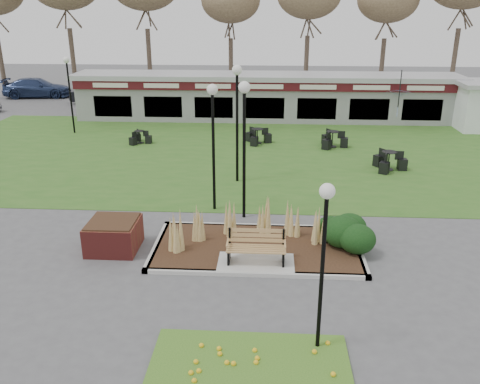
# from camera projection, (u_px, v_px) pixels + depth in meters

# --- Properties ---
(ground) EXTENTS (100.00, 100.00, 0.00)m
(ground) POSITION_uv_depth(u_px,v_px,m) (256.00, 269.00, 14.56)
(ground) COLOR #515154
(ground) RESTS_ON ground
(lawn) EXTENTS (34.00, 16.00, 0.02)m
(lawn) POSITION_uv_depth(u_px,v_px,m) (263.00, 152.00, 25.77)
(lawn) COLOR #31631F
(lawn) RESTS_ON ground
(flower_bed) EXTENTS (4.20, 3.00, 0.16)m
(flower_bed) POSITION_uv_depth(u_px,v_px,m) (249.00, 378.00, 10.23)
(flower_bed) COLOR #35671D
(flower_bed) RESTS_ON ground
(planting_bed) EXTENTS (6.75, 3.40, 1.27)m
(planting_bed) POSITION_uv_depth(u_px,v_px,m) (299.00, 238.00, 15.62)
(planting_bed) COLOR black
(planting_bed) RESTS_ON ground
(park_bench) EXTENTS (1.70, 0.66, 0.93)m
(park_bench) POSITION_uv_depth(u_px,v_px,m) (256.00, 246.00, 14.58)
(park_bench) COLOR #B17B4F
(park_bench) RESTS_ON ground
(brick_planter) EXTENTS (1.50, 1.50, 0.95)m
(brick_planter) POSITION_uv_depth(u_px,v_px,m) (114.00, 235.00, 15.57)
(brick_planter) COLOR maroon
(brick_planter) RESTS_ON ground
(food_pavilion) EXTENTS (24.60, 3.40, 2.90)m
(food_pavilion) POSITION_uv_depth(u_px,v_px,m) (265.00, 96.00, 32.70)
(food_pavilion) COLOR gray
(food_pavilion) RESTS_ON ground
(lamp_post_near_left) EXTENTS (0.32, 0.32, 3.87)m
(lamp_post_near_left) POSITION_uv_depth(u_px,v_px,m) (325.00, 232.00, 10.21)
(lamp_post_near_left) COLOR black
(lamp_post_near_left) RESTS_ON ground
(lamp_post_near_right) EXTENTS (0.40, 0.40, 4.78)m
(lamp_post_near_right) POSITION_uv_depth(u_px,v_px,m) (244.00, 121.00, 16.84)
(lamp_post_near_right) COLOR black
(lamp_post_near_right) RESTS_ON ground
(lamp_post_mid_left) EXTENTS (0.40, 0.40, 4.86)m
(lamp_post_mid_left) POSITION_uv_depth(u_px,v_px,m) (237.00, 98.00, 20.43)
(lamp_post_mid_left) COLOR black
(lamp_post_mid_left) RESTS_ON ground
(lamp_post_mid_right) EXTENTS (0.38, 0.38, 4.58)m
(lamp_post_mid_right) POSITION_uv_depth(u_px,v_px,m) (213.00, 120.00, 17.58)
(lamp_post_mid_right) COLOR black
(lamp_post_mid_right) RESTS_ON ground
(lamp_post_far_left) EXTENTS (0.36, 0.36, 4.34)m
(lamp_post_far_left) POSITION_uv_depth(u_px,v_px,m) (68.00, 78.00, 28.55)
(lamp_post_far_left) COLOR black
(lamp_post_far_left) RESTS_ON ground
(bistro_set_a) EXTENTS (1.45, 1.45, 0.80)m
(bistro_set_a) POSITION_uv_depth(u_px,v_px,m) (257.00, 138.00, 27.36)
(bistro_set_a) COLOR black
(bistro_set_a) RESTS_ON ground
(bistro_set_b) EXTENTS (1.13, 1.27, 0.68)m
(bistro_set_b) POSITION_uv_depth(u_px,v_px,m) (140.00, 139.00, 27.39)
(bistro_set_b) COLOR black
(bistro_set_b) RESTS_ON ground
(bistro_set_c) EXTENTS (1.42, 1.61, 0.86)m
(bistro_set_c) POSITION_uv_depth(u_px,v_px,m) (388.00, 164.00, 22.99)
(bistro_set_c) COLOR black
(bistro_set_c) RESTS_ON ground
(bistro_set_d) EXTENTS (1.43, 1.57, 0.84)m
(bistro_set_d) POSITION_uv_depth(u_px,v_px,m) (332.00, 142.00, 26.65)
(bistro_set_d) COLOR black
(bistro_set_d) RESTS_ON ground
(patio_umbrella) EXTENTS (1.92, 1.96, 2.34)m
(patio_umbrella) POSITION_uv_depth(u_px,v_px,m) (398.00, 103.00, 30.42)
(patio_umbrella) COLOR black
(patio_umbrella) RESTS_ON ground
(car_black) EXTENTS (3.92, 1.40, 1.29)m
(car_black) POSITION_uv_depth(u_px,v_px,m) (98.00, 95.00, 38.15)
(car_black) COLOR black
(car_black) RESTS_ON ground
(car_blue) EXTENTS (5.46, 2.84, 1.51)m
(car_blue) POSITION_uv_depth(u_px,v_px,m) (37.00, 88.00, 40.55)
(car_blue) COLOR navy
(car_blue) RESTS_ON ground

